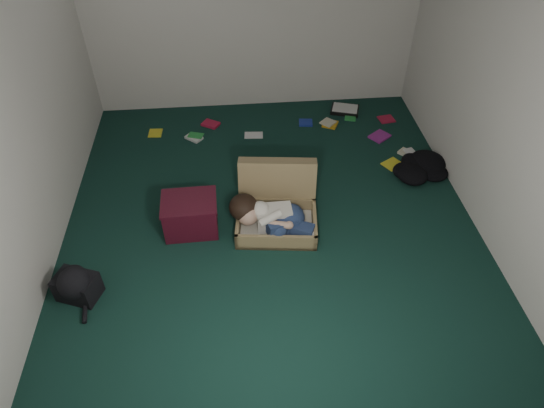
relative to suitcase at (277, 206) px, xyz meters
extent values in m
plane|color=#102F27|center=(-0.06, -0.01, -0.17)|extent=(4.50, 4.50, 0.00)
plane|color=silver|center=(-0.06, 2.24, 1.13)|extent=(4.50, 0.00, 4.50)
plane|color=silver|center=(-0.06, -2.26, 1.13)|extent=(4.50, 0.00, 4.50)
plane|color=silver|center=(-2.06, -0.01, 1.13)|extent=(0.00, 4.50, 4.50)
plane|color=silver|center=(1.94, -0.01, 1.13)|extent=(0.00, 4.50, 4.50)
cube|color=#988053|center=(-0.02, -0.15, -0.08)|extent=(0.82, 0.63, 0.17)
cube|color=beige|center=(-0.02, -0.15, -0.13)|extent=(0.75, 0.56, 0.02)
cube|color=#988053|center=(0.02, 0.20, 0.10)|extent=(0.79, 0.32, 0.56)
cube|color=silver|center=(-0.04, -0.17, 0.02)|extent=(0.33, 0.19, 0.24)
sphere|color=tan|center=(-0.29, -0.18, 0.08)|extent=(0.21, 0.21, 0.21)
ellipsoid|color=black|center=(-0.33, -0.11, 0.12)|extent=(0.27, 0.29, 0.24)
ellipsoid|color=navy|center=(0.12, -0.18, 0.02)|extent=(0.25, 0.29, 0.24)
cube|color=navy|center=(0.02, -0.29, 0.00)|extent=(0.31, 0.21, 0.15)
cube|color=navy|center=(0.18, -0.32, -0.02)|extent=(0.29, 0.23, 0.12)
sphere|color=white|center=(0.29, -0.30, -0.04)|extent=(0.12, 0.12, 0.12)
sphere|color=white|center=(0.28, -0.37, -0.06)|extent=(0.11, 0.11, 0.11)
cylinder|color=tan|center=(0.00, -0.32, 0.06)|extent=(0.20, 0.09, 0.07)
cube|color=#420D1B|center=(-0.83, -0.05, 0.00)|extent=(0.51, 0.40, 0.33)
cube|color=#420D1B|center=(-0.83, -0.05, 0.18)|extent=(0.53, 0.42, 0.02)
cube|color=black|center=(1.09, 1.94, -0.15)|extent=(0.42, 0.36, 0.04)
cube|color=white|center=(1.09, 1.94, -0.12)|extent=(0.37, 0.32, 0.01)
cube|color=yellow|center=(-1.34, 1.64, -0.16)|extent=(0.19, 0.14, 0.02)
cube|color=#B01737|center=(-0.66, 1.77, -0.16)|extent=(0.24, 0.23, 0.02)
cube|color=white|center=(-0.13, 1.49, -0.16)|extent=(0.19, 0.22, 0.02)
cube|color=navy|center=(0.54, 1.69, -0.16)|extent=(0.20, 0.23, 0.02)
cube|color=gold|center=(0.84, 1.63, -0.16)|extent=(0.24, 0.22, 0.02)
cube|color=green|center=(1.14, 1.80, -0.16)|extent=(0.20, 0.16, 0.02)
cube|color=#962587|center=(1.39, 1.31, -0.16)|extent=(0.24, 0.24, 0.02)
cube|color=beige|center=(1.64, 0.91, -0.16)|extent=(0.18, 0.22, 0.02)
cube|color=yellow|center=(1.40, 0.76, -0.16)|extent=(0.21, 0.24, 0.02)
cube|color=#B01737|center=(1.58, 1.68, -0.16)|extent=(0.24, 0.22, 0.02)
cube|color=white|center=(-0.86, 1.48, -0.16)|extent=(0.21, 0.18, 0.02)
camera|label=1|loc=(-0.37, -3.46, 3.19)|focal=32.00mm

